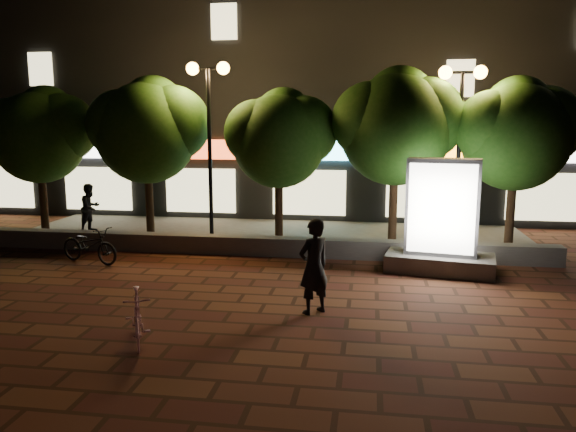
% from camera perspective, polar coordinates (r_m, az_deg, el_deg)
% --- Properties ---
extents(ground, '(80.00, 80.00, 0.00)m').
position_cam_1_polar(ground, '(11.35, -8.02, -8.75)').
color(ground, '#572E1B').
rests_on(ground, ground).
extents(retaining_wall, '(16.00, 0.45, 0.50)m').
position_cam_1_polar(retaining_wall, '(15.02, -3.71, -3.09)').
color(retaining_wall, slate).
rests_on(retaining_wall, ground).
extents(sidewalk, '(16.00, 5.00, 0.08)m').
position_cam_1_polar(sidewalk, '(17.46, -1.97, -1.95)').
color(sidewalk, slate).
rests_on(sidewalk, ground).
extents(building_block, '(28.00, 8.12, 11.30)m').
position_cam_1_polar(building_block, '(23.54, 0.90, 13.21)').
color(building_block, black).
rests_on(building_block, ground).
extents(tree_far_left, '(3.36, 2.80, 4.63)m').
position_cam_1_polar(tree_far_left, '(18.71, -24.30, 8.02)').
color(tree_far_left, '#302113').
rests_on(tree_far_left, sidewalk).
extents(tree_left, '(3.60, 3.00, 4.89)m').
position_cam_1_polar(tree_left, '(17.08, -14.28, 9.00)').
color(tree_left, '#302113').
rests_on(tree_left, sidewalk).
extents(tree_mid, '(3.24, 2.70, 4.50)m').
position_cam_1_polar(tree_mid, '(15.98, -0.76, 8.44)').
color(tree_mid, '#302113').
rests_on(tree_mid, sidewalk).
extents(tree_right, '(3.72, 3.10, 5.07)m').
position_cam_1_polar(tree_right, '(15.78, 11.34, 9.51)').
color(tree_right, '#302113').
rests_on(tree_right, sidewalk).
extents(tree_far_right, '(3.48, 2.90, 4.76)m').
position_cam_1_polar(tree_far_right, '(16.25, 22.76, 8.25)').
color(tree_far_right, '#302113').
rests_on(tree_far_right, sidewalk).
extents(street_lamp_left, '(1.26, 0.36, 5.18)m').
position_cam_1_polar(street_lamp_left, '(16.18, -8.24, 11.24)').
color(street_lamp_left, black).
rests_on(street_lamp_left, sidewalk).
extents(street_lamp_right, '(1.26, 0.36, 4.98)m').
position_cam_1_polar(street_lamp_right, '(15.68, 17.53, 10.45)').
color(street_lamp_right, black).
rests_on(street_lamp_right, sidewalk).
extents(ad_kiosk, '(2.72, 1.70, 2.74)m').
position_cam_1_polar(ad_kiosk, '(13.64, 15.66, -1.07)').
color(ad_kiosk, slate).
rests_on(ad_kiosk, ground).
extents(scooter_pink, '(0.98, 1.50, 0.88)m').
position_cam_1_polar(scooter_pink, '(9.44, -15.38, -10.08)').
color(scooter_pink, '#B8768D').
rests_on(scooter_pink, ground).
extents(rider, '(0.78, 0.77, 1.82)m').
position_cam_1_polar(rider, '(10.34, 2.70, -5.26)').
color(rider, black).
rests_on(rider, ground).
extents(scooter_parked, '(1.90, 1.12, 0.94)m').
position_cam_1_polar(scooter_parked, '(14.96, -19.95, -2.85)').
color(scooter_parked, black).
rests_on(scooter_parked, ground).
extents(pedestrian, '(0.75, 0.87, 1.55)m').
position_cam_1_polar(pedestrian, '(18.79, -19.86, 0.83)').
color(pedestrian, black).
rests_on(pedestrian, sidewalk).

